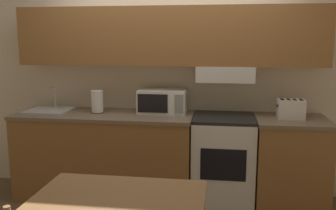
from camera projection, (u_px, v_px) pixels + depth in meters
name	position (u px, v px, depth m)	size (l,w,h in m)	color
ground_plane	(171.00, 187.00, 4.33)	(16.00, 16.00, 0.00)	brown
wall_back	(172.00, 59.00, 4.01)	(5.58, 0.38, 2.55)	silver
lower_counter_main	(106.00, 155.00, 4.03)	(1.87, 0.67, 0.92)	#936033
lower_counter_right_stub	(290.00, 163.00, 3.75)	(0.70, 0.67, 0.92)	#936033
stove_range	(223.00, 160.00, 3.86)	(0.62, 0.62, 0.92)	white
microwave	(163.00, 101.00, 3.97)	(0.50, 0.33, 0.25)	white
toaster	(291.00, 109.00, 3.66)	(0.26, 0.17, 0.19)	white
sink_basin	(49.00, 110.00, 4.03)	(0.45, 0.42, 0.26)	#B7BABF
paper_towel_roll	(97.00, 102.00, 3.96)	(0.14, 0.14, 0.24)	black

